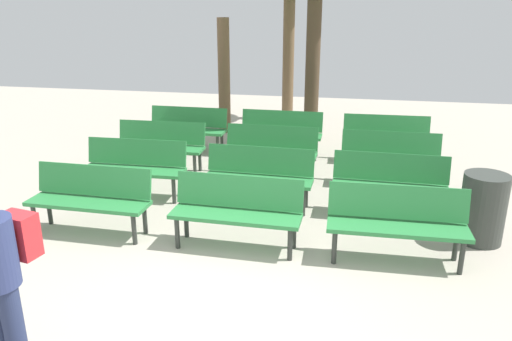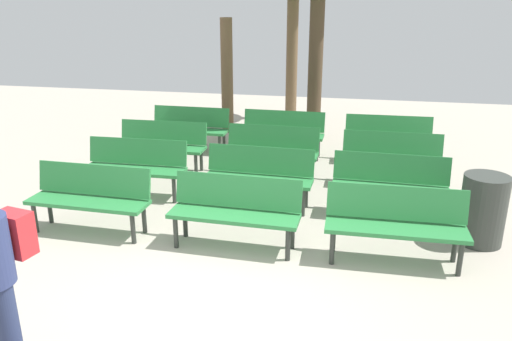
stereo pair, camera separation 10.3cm
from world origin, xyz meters
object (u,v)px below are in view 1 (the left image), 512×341
object	(u,v)px
bench_r1_c2	(390,181)
bench_r3_c0	(187,126)
bench_r1_c0	(135,165)
visitor_with_backpack	(0,273)
trash_bin	(483,208)
bench_r1_c1	(259,173)
bench_r2_c1	(271,148)
bench_r2_c2	(390,155)
bench_r3_c1	(281,131)
bench_r0_c2	(397,220)
bench_r2_c0	(160,143)
bench_r3_c2	(386,136)
bench_r0_c0	(90,196)
tree_0	(224,77)
bench_r0_c1	(237,208)

from	to	relation	value
bench_r1_c2	bench_r3_c0	distance (m)	4.64
bench_r1_c0	visitor_with_backpack	size ratio (longest dim) A/B	0.98
trash_bin	bench_r1_c1	bearing A→B (deg)	168.62
bench_r2_c1	bench_r2_c2	bearing A→B (deg)	0.67
trash_bin	bench_r3_c1	bearing A→B (deg)	133.34
bench_r2_c1	visitor_with_backpack	world-z (taller)	visitor_with_backpack
bench_r0_c2	bench_r2_c0	bearing A→B (deg)	145.56
bench_r3_c2	visitor_with_backpack	size ratio (longest dim) A/B	0.98
bench_r2_c2	bench_r0_c0	bearing A→B (deg)	-146.17
bench_r0_c0	bench_r1_c1	distance (m)	2.37
bench_r3_c0	trash_bin	xyz separation A→B (m)	(4.96, -3.20, -0.06)
bench_r0_c0	bench_r2_c2	xyz separation A→B (m)	(3.94, 2.62, 0.00)
bench_r0_c2	bench_r1_c1	world-z (taller)	same
bench_r1_c1	bench_r3_c2	size ratio (longest dim) A/B	1.00
bench_r0_c0	bench_r0_c2	xyz separation A→B (m)	(3.87, 0.00, 0.00)
bench_r0_c2	bench_r2_c2	world-z (taller)	same
bench_r2_c1	bench_r2_c2	size ratio (longest dim) A/B	1.01
bench_r2_c1	tree_0	size ratio (longest dim) A/B	0.62
bench_r2_c1	bench_r1_c2	bearing A→B (deg)	-32.96
bench_r1_c1	bench_r0_c0	bearing A→B (deg)	-145.46
bench_r0_c1	bench_r2_c0	size ratio (longest dim) A/B	1.00
bench_r0_c1	bench_r1_c2	distance (m)	2.32
bench_r1_c1	tree_0	distance (m)	4.62
bench_r0_c0	tree_0	world-z (taller)	tree_0
bench_r3_c2	trash_bin	size ratio (longest dim) A/B	1.81
bench_r0_c1	bench_r2_c0	xyz separation A→B (m)	(-2.03, 2.59, 0.00)
bench_r2_c0	bench_r0_c1	bearing A→B (deg)	-53.32
bench_r1_c2	trash_bin	xyz separation A→B (m)	(1.10, -0.62, -0.06)
bench_r1_c1	bench_r2_c2	xyz separation A→B (m)	(1.95, 1.32, 0.00)
bench_r1_c1	bench_r2_c1	size ratio (longest dim) A/B	1.00
tree_0	bench_r2_c1	bearing A→B (deg)	-61.51
bench_r0_c1	bench_r1_c0	bearing A→B (deg)	146.47
bench_r2_c2	bench_r3_c2	distance (m)	1.29
bench_r1_c1	bench_r3_c0	xyz separation A→B (m)	(-1.98, 2.60, 0.00)
bench_r0_c2	bench_r1_c1	distance (m)	2.29
bench_r1_c2	bench_r1_c1	bearing A→B (deg)	-178.11
bench_r3_c1	bench_r1_c1	bearing A→B (deg)	-88.30
bench_r0_c0	bench_r3_c0	xyz separation A→B (m)	(-0.00, 3.90, 0.00)
bench_r1_c0	bench_r2_c0	size ratio (longest dim) A/B	1.00
bench_r1_c2	bench_r3_c2	size ratio (longest dim) A/B	1.00
bench_r2_c2	bench_r3_c2	xyz separation A→B (m)	(-0.01, 1.29, 0.00)
trash_bin	bench_r2_c1	bearing A→B (deg)	147.32
bench_r1_c0	bench_r3_c0	distance (m)	2.56
bench_r2_c0	bench_r3_c0	bearing A→B (deg)	86.12
bench_r3_c0	tree_0	xyz separation A→B (m)	(0.35, 1.65, 0.79)
bench_r0_c0	bench_r3_c1	bearing A→B (deg)	64.89
bench_r0_c2	bench_r3_c0	size ratio (longest dim) A/B	1.00
bench_r2_c2	visitor_with_backpack	size ratio (longest dim) A/B	0.97
bench_r1_c1	bench_r1_c2	size ratio (longest dim) A/B	1.00
bench_r0_c0	bench_r1_c0	size ratio (longest dim) A/B	1.00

